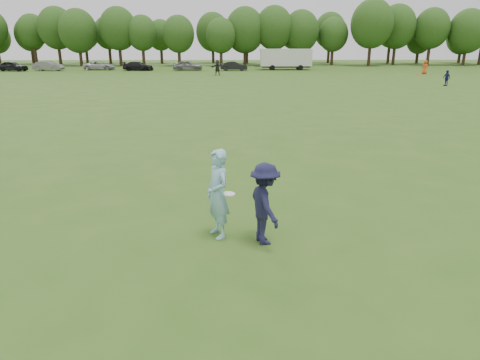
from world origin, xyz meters
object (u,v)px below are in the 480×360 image
Objects in this scene: thrower at (218,194)px; cargo_trailer at (286,58)px; player_far_d at (217,68)px; car_a at (13,66)px; player_far_c at (425,67)px; car_e at (188,65)px; defender at (265,204)px; car_b at (48,66)px; field_cone at (418,75)px; player_far_b at (447,78)px; car_d at (138,66)px; car_c at (100,66)px; car_f at (234,66)px.

cargo_trailer is (9.06, 61.16, 0.74)m from thrower.
player_far_d reaches higher than car_a.
player_far_d is (-28.75, -1.70, 0.08)m from player_far_c.
player_far_d is at bearing -132.85° from cargo_trailer.
player_far_d is 0.44× the size of car_e.
car_a is (-33.93, 59.08, -0.18)m from defender.
player_far_c is at bearing -92.58° from car_b.
field_cone is at bearing -40.24° from cargo_trailer.
player_far_b is 37.80m from car_e.
thrower reaches higher than car_a.
defender is at bearing -172.90° from car_e.
thrower is 61.25m from car_d.
car_d is at bearing 165.92° from thrower.
thrower is at bearing -98.43° from cargo_trailer.
player_far_d is 0.41× the size of car_c.
player_far_b reaches higher than field_cone.
car_b is at bearing 90.45° from car_e.
player_far_b is at bearing -130.66° from car_e.
cargo_trailer is at bearing 43.08° from player_far_d.
defender is 1.00× the size of player_far_c.
thrower is at bearing -163.63° from car_c.
defender is 59.60m from car_f.
thrower is 53.88m from field_cone.
player_far_d is at bearing -104.48° from car_b.
player_far_d is 0.43× the size of car_d.
player_far_b is at bearing 120.80° from player_far_c.
field_cone is at bearing 152.80° from player_far_b.
defender is 61.84m from car_d.
thrower is 0.46× the size of car_b.
car_a is (-31.43, 8.90, -0.26)m from player_far_d.
car_b is 0.99× the size of car_e.
car_a is at bearing 160.13° from player_far_d.
cargo_trailer is at bearing -84.27° from car_d.
defender reaches higher than field_cone.
thrower is at bearing 55.01° from defender.
player_far_b reaches higher than car_c.
car_b is (-26.34, 9.63, -0.27)m from player_far_d.
car_f is at bearing -97.57° from car_c.
car_a reaches higher than field_cone.
field_cone is at bearing -8.53° from player_far_d.
player_far_d is at bearing 168.85° from car_f.
player_far_b is at bearing -36.14° from player_far_d.
player_far_c is (26.26, 51.89, 0.00)m from defender.
player_far_c is 42.13m from car_d.
cargo_trailer reaches higher than player_far_b.
player_far_d is at bearing -153.26° from car_e.
car_e is (21.42, 0.15, 0.04)m from car_b.
player_far_d reaches higher than car_d.
defender is 6.18× the size of field_cone.
defender is 0.40× the size of car_d.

